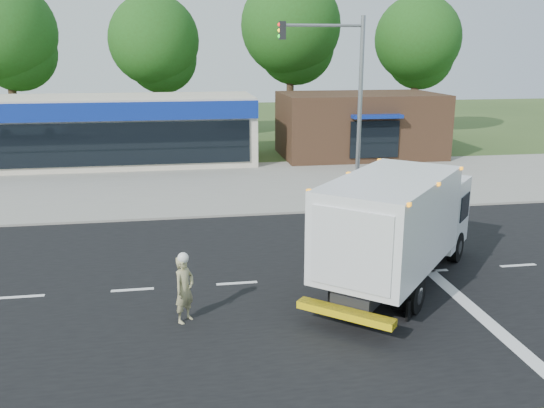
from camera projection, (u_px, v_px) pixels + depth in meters
The scene contains 11 objects.
ground at pixel (336, 277), 17.38m from camera, with size 120.00×120.00×0.00m, color #385123.
road_asphalt at pixel (336, 277), 17.38m from camera, with size 60.00×14.00×0.02m, color black.
sidewalk at pixel (286, 206), 25.19m from camera, with size 60.00×2.40×0.12m, color gray.
parking_apron at pixel (266, 179), 30.73m from camera, with size 60.00×9.00×0.02m, color gray.
lane_markings at pixel (394, 292), 16.30m from camera, with size 55.20×7.00×0.01m.
ems_box_truck at pixel (399, 221), 16.36m from camera, with size 6.72×7.32×3.38m.
emergency_worker at pixel (184, 288), 14.35m from camera, with size 0.73×0.75×1.84m.
retail_strip_mall at pixel (103, 130), 34.47m from camera, with size 18.00×6.20×4.00m.
brown_storefront at pixel (359, 125), 37.00m from camera, with size 10.00×6.70×4.00m.
traffic_signal_pole at pixel (345, 93), 23.72m from camera, with size 3.51×0.25×8.00m.
background_trees at pixel (225, 40), 42.19m from camera, with size 36.77×7.39×12.10m.
Camera 1 is at (-4.51, -15.70, 6.65)m, focal length 38.00 mm.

